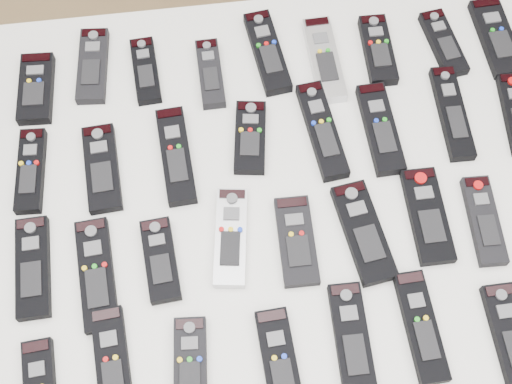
{
  "coord_description": "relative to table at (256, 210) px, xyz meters",
  "views": [
    {
      "loc": [
        -0.1,
        -0.39,
        1.92
      ],
      "look_at": [
        -0.03,
        0.14,
        0.8
      ],
      "focal_mm": 50.0,
      "sensor_mm": 36.0,
      "label": 1
    }
  ],
  "objects": [
    {
      "name": "ground",
      "position": [
        0.03,
        -0.14,
        -0.72
      ],
      "size": [
        4.0,
        4.0,
        0.0
      ],
      "primitive_type": "plane",
      "color": "#8D6748",
      "rests_on": "ground"
    },
    {
      "name": "table",
      "position": [
        0.0,
        0.0,
        0.0
      ],
      "size": [
        1.25,
        0.88,
        0.78
      ],
      "color": "white",
      "rests_on": "ground"
    },
    {
      "name": "remote_1",
      "position": [
        -0.39,
        0.27,
        0.07
      ],
      "size": [
        0.07,
        0.15,
        0.02
      ],
      "primitive_type": "cube",
      "rotation": [
        0.0,
        0.0,
        -0.05
      ],
      "color": "black",
      "rests_on": "table"
    },
    {
      "name": "remote_2",
      "position": [
        -0.28,
        0.31,
        0.07
      ],
      "size": [
        0.07,
        0.17,
        0.02
      ],
      "primitive_type": "cube",
      "rotation": [
        0.0,
        0.0,
        -0.09
      ],
      "color": "black",
      "rests_on": "table"
    },
    {
      "name": "remote_3",
      "position": [
        -0.18,
        0.29,
        0.07
      ],
      "size": [
        0.05,
        0.15,
        0.02
      ],
      "primitive_type": "cube",
      "rotation": [
        0.0,
        0.0,
        0.06
      ],
      "color": "black",
      "rests_on": "table"
    },
    {
      "name": "remote_4",
      "position": [
        -0.05,
        0.26,
        0.07
      ],
      "size": [
        0.05,
        0.15,
        0.02
      ],
      "primitive_type": "cube",
      "rotation": [
        0.0,
        0.0,
        0.01
      ],
      "color": "black",
      "rests_on": "table"
    },
    {
      "name": "remote_5",
      "position": [
        0.06,
        0.3,
        0.07
      ],
      "size": [
        0.07,
        0.19,
        0.02
      ],
      "primitive_type": "cube",
      "rotation": [
        0.0,
        0.0,
        0.12
      ],
      "color": "black",
      "rests_on": "table"
    },
    {
      "name": "remote_6",
      "position": [
        0.17,
        0.27,
        0.07
      ],
      "size": [
        0.06,
        0.19,
        0.02
      ],
      "primitive_type": "cube",
      "rotation": [
        0.0,
        0.0,
        0.02
      ],
      "color": "#B7B7BC",
      "rests_on": "table"
    },
    {
      "name": "remote_7",
      "position": [
        0.27,
        0.28,
        0.07
      ],
      "size": [
        0.06,
        0.16,
        0.02
      ],
      "primitive_type": "cube",
      "rotation": [
        0.0,
        0.0,
        -0.02
      ],
      "color": "black",
      "rests_on": "table"
    },
    {
      "name": "remote_8",
      "position": [
        0.4,
        0.28,
        0.07
      ],
      "size": [
        0.07,
        0.16,
        0.02
      ],
      "primitive_type": "cube",
      "rotation": [
        0.0,
        0.0,
        0.14
      ],
      "color": "black",
      "rests_on": "table"
    },
    {
      "name": "remote_9",
      "position": [
        0.51,
        0.28,
        0.07
      ],
      "size": [
        0.07,
        0.18,
        0.02
      ],
      "primitive_type": "cube",
      "rotation": [
        0.0,
        0.0,
        0.04
      ],
      "color": "black",
      "rests_on": "table"
    },
    {
      "name": "remote_11",
      "position": [
        -0.39,
        0.1,
        0.07
      ],
      "size": [
        0.05,
        0.16,
        0.02
      ],
      "primitive_type": "cube",
      "rotation": [
        0.0,
        0.0,
        -0.06
      ],
      "color": "black",
      "rests_on": "table"
    },
    {
      "name": "remote_12",
      "position": [
        -0.27,
        0.09,
        0.07
      ],
      "size": [
        0.07,
        0.17,
        0.02
      ],
      "primitive_type": "cube",
      "rotation": [
        0.0,
        0.0,
        0.06
      ],
      "color": "black",
      "rests_on": "table"
    },
    {
      "name": "remote_13",
      "position": [
        -0.13,
        0.09,
        0.07
      ],
      "size": [
        0.06,
        0.19,
        0.02
      ],
      "primitive_type": "cube",
      "rotation": [
        0.0,
        0.0,
        0.06
      ],
      "color": "black",
      "rests_on": "table"
    },
    {
      "name": "remote_14",
      "position": [
        0.0,
        0.11,
        0.07
      ],
      "size": [
        0.08,
        0.15,
        0.02
      ],
      "primitive_type": "cube",
      "rotation": [
        0.0,
        0.0,
        -0.15
      ],
      "color": "black",
      "rests_on": "table"
    },
    {
      "name": "remote_15",
      "position": [
        0.14,
        0.11,
        0.07
      ],
      "size": [
        0.07,
        0.2,
        0.02
      ],
      "primitive_type": "cube",
      "rotation": [
        0.0,
        0.0,
        0.11
      ],
      "color": "black",
      "rests_on": "table"
    },
    {
      "name": "remote_16",
      "position": [
        0.24,
        0.1,
        0.07
      ],
      "size": [
        0.06,
        0.19,
        0.02
      ],
      "primitive_type": "cube",
      "rotation": [
        0.0,
        0.0,
        0.03
      ],
      "color": "black",
      "rests_on": "table"
    },
    {
      "name": "remote_17",
      "position": [
        0.38,
        0.12,
        0.07
      ],
      "size": [
        0.05,
        0.2,
        0.02
      ],
      "primitive_type": "cube",
      "rotation": [
        0.0,
        0.0,
        -0.02
      ],
      "color": "black",
      "rests_on": "table"
    },
    {
      "name": "remote_20",
      "position": [
        -0.39,
        -0.09,
        0.07
      ],
      "size": [
        0.06,
        0.18,
        0.02
      ],
      "primitive_type": "cube",
      "rotation": [
        0.0,
        0.0,
        0.02
      ],
      "color": "black",
      "rests_on": "table"
    },
    {
      "name": "remote_21",
      "position": [
        -0.28,
        -0.11,
        0.07
      ],
      "size": [
        0.07,
        0.2,
        0.02
      ],
      "primitive_type": "cube",
      "rotation": [
        0.0,
        0.0,
        0.07
      ],
      "color": "black",
      "rests_on": "table"
    },
    {
      "name": "remote_22",
      "position": [
        -0.17,
        -0.1,
        0.07
      ],
      "size": [
        0.06,
        0.15,
        0.02
      ],
      "primitive_type": "cube",
      "rotation": [
        0.0,
        0.0,
        0.07
      ],
      "color": "black",
      "rests_on": "table"
    },
    {
      "name": "remote_23",
      "position": [
        -0.05,
        -0.07,
        0.07
      ],
      "size": [
        0.08,
        0.18,
        0.02
      ],
      "primitive_type": "cube",
      "rotation": [
        0.0,
        0.0,
        -0.15
      ],
      "color": "#B7B7BC",
      "rests_on": "table"
    },
    {
      "name": "remote_24",
      "position": [
        0.06,
        -0.1,
        0.07
      ],
      "size": [
        0.06,
        0.16,
        0.02
      ],
      "primitive_type": "cube",
      "rotation": [
        0.0,
        0.0,
        -0.02
      ],
      "color": "black",
      "rests_on": "table"
    },
    {
      "name": "remote_25",
      "position": [
        0.17,
        -0.09,
        0.07
      ],
      "size": [
        0.09,
        0.19,
        0.02
      ],
      "primitive_type": "cube",
      "rotation": [
        0.0,
        0.0,
        0.14
      ],
      "color": "black",
      "rests_on": "table"
    },
    {
      "name": "remote_26",
      "position": [
        0.29,
        -0.08,
        0.07
      ],
      "size": [
        0.06,
        0.18,
        0.02
      ],
      "primitive_type": "cube",
      "rotation": [
        0.0,
        0.0,
        -0.01
      ],
      "color": "black",
      "rests_on": "table"
    },
    {
      "name": "remote_27",
      "position": [
        0.38,
        -0.1,
        0.07
      ],
      "size": [
        0.05,
        0.16,
        0.02
      ],
      "primitive_type": "cube",
      "rotation": [
        0.0,
        0.0,
        -0.04
      ],
      "color": "black",
      "rests_on": "table"
    },
    {
      "name": "remote_31",
      "position": [
        -0.26,
        -0.27,
        0.07
      ],
      "size": [
        0.06,
        0.19,
        0.02
      ],
      "primitive_type": "cube",
      "rotation": [
        0.0,
        0.0,
        0.07
      ],
      "color": "black",
      "rests_on": "table"
    },
    {
      "name": "remote_32",
      "position": [
        -0.14,
        -0.29,
        0.07
      ],
      "size": [
        0.06,
        0.16,
        0.02
      ],
      "primitive_type": "cube",
      "rotation": [
        0.0,
        0.0,
        -0.08
      ],
      "color": "black",
      "rests_on": "table"
    },
    {
      "name": "remote_33",
      "position": [
        0.0,
        -0.3,
        0.07
      ],
      "size": [
        0.06,
        0.18,
        0.02
      ],
      "primitive_type": "cube",
      "rotation": [
        0.0,
        0.0,
        0.04
      ],
      "color": "black",
      "rests_on": "table"
    },
    {
      "name": "remote_34",
      "position": [
        0.12,
        -0.28,
        0.07
      ],
      "size": [
        0.06,
        0.19,
        0.02
      ],
      "primitive_type": "cube",
      "rotation": [
        0.0,
        0.0,
        -0.02
      ],
      "color": "black",
      "rests_on": "table"
    },
    {
      "name": "remote_35",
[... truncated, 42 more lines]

